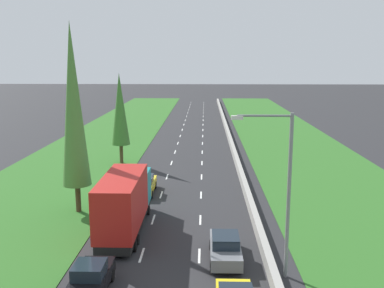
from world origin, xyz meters
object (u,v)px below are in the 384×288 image
(street_light_mast, at_px, (283,184))
(red_box_truck_left_lane, at_px, (125,202))
(black_hatchback_left_lane, at_px, (91,278))
(grey_sedan_right_lane, at_px, (225,247))
(yellow_sedan_left_lane, at_px, (144,184))
(poplar_tree_second, at_px, (73,106))
(poplar_tree_third, at_px, (120,110))

(street_light_mast, bearing_deg, red_box_truck_left_lane, 147.83)
(black_hatchback_left_lane, bearing_deg, grey_sedan_right_lane, 29.27)
(yellow_sedan_left_lane, bearing_deg, black_hatchback_left_lane, -91.23)
(red_box_truck_left_lane, relative_size, street_light_mast, 1.04)
(black_hatchback_left_lane, bearing_deg, poplar_tree_second, 108.90)
(yellow_sedan_left_lane, xyz_separation_m, grey_sedan_right_lane, (6.58, -12.98, 0.00))
(street_light_mast, bearing_deg, yellow_sedan_left_lane, 122.48)
(red_box_truck_left_lane, distance_m, poplar_tree_third, 20.94)
(red_box_truck_left_lane, distance_m, grey_sedan_right_lane, 7.96)
(yellow_sedan_left_lane, relative_size, poplar_tree_second, 0.31)
(black_hatchback_left_lane, xyz_separation_m, street_light_mast, (9.80, 2.05, 4.40))
(grey_sedan_right_lane, height_order, poplar_tree_second, poplar_tree_second)
(grey_sedan_right_lane, bearing_deg, black_hatchback_left_lane, -150.73)
(black_hatchback_left_lane, height_order, red_box_truck_left_lane, red_box_truck_left_lane)
(poplar_tree_second, bearing_deg, red_box_truck_left_lane, -41.79)
(street_light_mast, bearing_deg, poplar_tree_third, 117.50)
(red_box_truck_left_lane, height_order, grey_sedan_right_lane, red_box_truck_left_lane)
(black_hatchback_left_lane, bearing_deg, street_light_mast, 11.80)
(black_hatchback_left_lane, relative_size, grey_sedan_right_lane, 0.87)
(black_hatchback_left_lane, bearing_deg, poplar_tree_third, 97.68)
(black_hatchback_left_lane, height_order, poplar_tree_third, poplar_tree_third)
(poplar_tree_third, bearing_deg, red_box_truck_left_lane, -78.52)
(poplar_tree_second, relative_size, street_light_mast, 1.61)
(grey_sedan_right_lane, relative_size, poplar_tree_second, 0.31)
(yellow_sedan_left_lane, distance_m, poplar_tree_second, 10.01)
(red_box_truck_left_lane, bearing_deg, poplar_tree_second, 138.21)
(yellow_sedan_left_lane, relative_size, street_light_mast, 0.50)
(yellow_sedan_left_lane, height_order, street_light_mast, street_light_mast)
(red_box_truck_left_lane, bearing_deg, black_hatchback_left_lane, -92.06)
(red_box_truck_left_lane, relative_size, poplar_tree_second, 0.65)
(red_box_truck_left_lane, relative_size, poplar_tree_third, 0.92)
(red_box_truck_left_lane, relative_size, grey_sedan_right_lane, 2.09)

